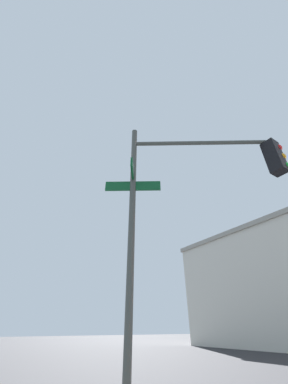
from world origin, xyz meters
The scene contains 1 object.
traffic_signal_near centered at (-6.54, -5.90, 3.77)m, with size 2.28×3.19×5.32m.
Camera 1 is at (-4.09, -8.89, 1.35)m, focal length 20.71 mm.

